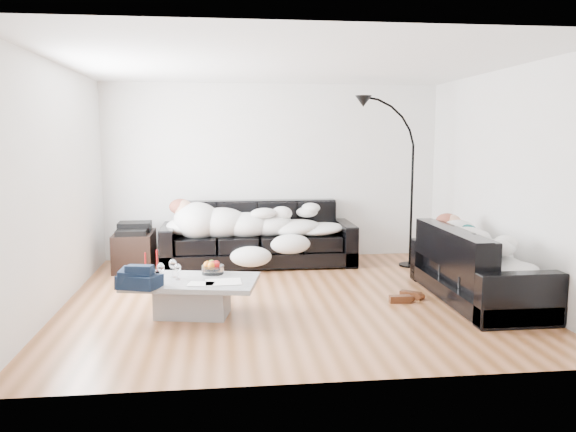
{
  "coord_description": "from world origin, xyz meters",
  "views": [
    {
      "loc": [
        -0.75,
        -6.16,
        1.81
      ],
      "look_at": [
        0.0,
        0.3,
        0.9
      ],
      "focal_mm": 35.0,
      "sensor_mm": 36.0,
      "label": 1
    }
  ],
  "objects": [
    {
      "name": "wine_glass_c",
      "position": [
        -1.22,
        -0.51,
        0.46
      ],
      "size": [
        0.07,
        0.07,
        0.16
      ],
      "primitive_type": "cylinder",
      "rotation": [
        0.0,
        0.0,
        0.03
      ],
      "color": "white",
      "rests_on": "coffee_table"
    },
    {
      "name": "wall_right",
      "position": [
        2.5,
        0.0,
        1.3
      ],
      "size": [
        0.02,
        4.5,
        2.6
      ],
      "primitive_type": "cube",
      "color": "silver",
      "rests_on": "ground"
    },
    {
      "name": "coffee_table",
      "position": [
        -1.08,
        -0.52,
        0.19
      ],
      "size": [
        1.42,
        0.99,
        0.38
      ],
      "primitive_type": "cube",
      "rotation": [
        0.0,
        0.0,
        -0.19
      ],
      "color": "#939699",
      "rests_on": "ground"
    },
    {
      "name": "navy_jacket",
      "position": [
        -1.59,
        -0.77,
        0.56
      ],
      "size": [
        0.44,
        0.38,
        0.2
      ],
      "primitive_type": null,
      "rotation": [
        0.0,
        0.0,
        -0.14
      ],
      "color": "black",
      "rests_on": "coffee_table"
    },
    {
      "name": "ceiling",
      "position": [
        0.0,
        0.0,
        2.6
      ],
      "size": [
        5.0,
        5.0,
        0.0
      ],
      "primitive_type": "plane",
      "color": "white",
      "rests_on": "ground"
    },
    {
      "name": "teal_cushion",
      "position": [
        2.0,
        0.3,
        0.72
      ],
      "size": [
        0.42,
        0.38,
        0.2
      ],
      "primitive_type": "ellipsoid",
      "rotation": [
        0.0,
        0.0,
        0.24
      ],
      "color": "#0B514E",
      "rests_on": "sofa_right"
    },
    {
      "name": "candle_left",
      "position": [
        -1.58,
        -0.25,
        0.49
      ],
      "size": [
        0.05,
        0.05,
        0.23
      ],
      "primitive_type": "cylinder",
      "rotation": [
        0.0,
        0.0,
        0.34
      ],
      "color": "maroon",
      "rests_on": "coffee_table"
    },
    {
      "name": "newspaper_a",
      "position": [
        -0.76,
        -0.67,
        0.39
      ],
      "size": [
        0.36,
        0.28,
        0.01
      ],
      "primitive_type": "cube",
      "rotation": [
        0.0,
        0.0,
        0.04
      ],
      "color": "silver",
      "rests_on": "coffee_table"
    },
    {
      "name": "shoes",
      "position": [
        1.25,
        -0.27,
        0.05
      ],
      "size": [
        0.46,
        0.38,
        0.09
      ],
      "primitive_type": null,
      "rotation": [
        0.0,
        0.0,
        -0.24
      ],
      "color": "#472311",
      "rests_on": "ground"
    },
    {
      "name": "wall_left",
      "position": [
        -2.5,
        0.0,
        1.3
      ],
      "size": [
        0.02,
        4.5,
        2.6
      ],
      "primitive_type": "cube",
      "color": "silver",
      "rests_on": "ground"
    },
    {
      "name": "wine_glass_b",
      "position": [
        -1.39,
        -0.53,
        0.47
      ],
      "size": [
        0.08,
        0.08,
        0.18
      ],
      "primitive_type": "cylinder",
      "rotation": [
        0.0,
        0.0,
        -0.01
      ],
      "color": "white",
      "rests_on": "coffee_table"
    },
    {
      "name": "sofa_back",
      "position": [
        -0.26,
        1.74,
        0.44
      ],
      "size": [
        2.72,
        0.94,
        0.89
      ],
      "primitive_type": "cube",
      "color": "black",
      "rests_on": "ground"
    },
    {
      "name": "floor_lamp",
      "position": [
        1.87,
        1.39,
        1.05
      ],
      "size": [
        0.82,
        0.59,
        2.09
      ],
      "primitive_type": null,
      "rotation": [
        0.0,
        0.0,
        0.43
      ],
      "color": "black",
      "rests_on": "ground"
    },
    {
      "name": "candle_right",
      "position": [
        -1.46,
        -0.21,
        0.5
      ],
      "size": [
        0.05,
        0.05,
        0.25
      ],
      "primitive_type": "cylinder",
      "rotation": [
        0.0,
        0.0,
        -0.14
      ],
      "color": "maroon",
      "rests_on": "coffee_table"
    },
    {
      "name": "wall_back",
      "position": [
        0.0,
        2.25,
        1.3
      ],
      "size": [
        5.0,
        0.02,
        2.6
      ],
      "primitive_type": "cube",
      "color": "silver",
      "rests_on": "ground"
    },
    {
      "name": "sleeper_right",
      "position": [
        2.06,
        -0.33,
        0.63
      ],
      "size": [
        0.73,
        1.73,
        0.42
      ],
      "primitive_type": null,
      "rotation": [
        0.0,
        0.0,
        1.57
      ],
      "color": "white",
      "rests_on": "sofa_right"
    },
    {
      "name": "wine_glass_a",
      "position": [
        -1.28,
        -0.41,
        0.47
      ],
      "size": [
        0.1,
        0.1,
        0.19
      ],
      "primitive_type": "cylinder",
      "rotation": [
        0.0,
        0.0,
        0.22
      ],
      "color": "white",
      "rests_on": "coffee_table"
    },
    {
      "name": "sleeper_back",
      "position": [
        -0.26,
        1.69,
        0.65
      ],
      "size": [
        2.3,
        0.79,
        0.46
      ],
      "primitive_type": null,
      "color": "white",
      "rests_on": "sofa_back"
    },
    {
      "name": "newspaper_b",
      "position": [
        -0.98,
        -0.72,
        0.39
      ],
      "size": [
        0.28,
        0.23,
        0.01
      ],
      "primitive_type": "cube",
      "rotation": [
        0.0,
        0.0,
        -0.2
      ],
      "color": "silver",
      "rests_on": "coffee_table"
    },
    {
      "name": "ground",
      "position": [
        0.0,
        0.0,
        0.0
      ],
      "size": [
        5.0,
        5.0,
        0.0
      ],
      "primitive_type": "plane",
      "color": "brown",
      "rests_on": "ground"
    },
    {
      "name": "av_cabinet",
      "position": [
        -1.98,
        1.64,
        0.26
      ],
      "size": [
        0.52,
        0.75,
        0.52
      ],
      "primitive_type": "cube",
      "rotation": [
        0.0,
        0.0,
        0.0
      ],
      "color": "black",
      "rests_on": "ground"
    },
    {
      "name": "stereo",
      "position": [
        -1.98,
        1.64,
        0.58
      ],
      "size": [
        0.45,
        0.35,
        0.13
      ],
      "primitive_type": "cube",
      "rotation": [
        0.0,
        0.0,
        0.03
      ],
      "color": "black",
      "rests_on": "av_cabinet"
    },
    {
      "name": "fruit_bowl",
      "position": [
        -0.87,
        -0.3,
        0.45
      ],
      "size": [
        0.3,
        0.3,
        0.14
      ],
      "primitive_type": "cylinder",
      "rotation": [
        0.0,
        0.0,
        0.32
      ],
      "color": "white",
      "rests_on": "coffee_table"
    },
    {
      "name": "sofa_right",
      "position": [
        2.06,
        -0.33,
        0.41
      ],
      "size": [
        0.86,
        2.01,
        0.82
      ],
      "primitive_type": "cube",
      "rotation": [
        0.0,
        0.0,
        1.57
      ],
      "color": "black",
      "rests_on": "ground"
    }
  ]
}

